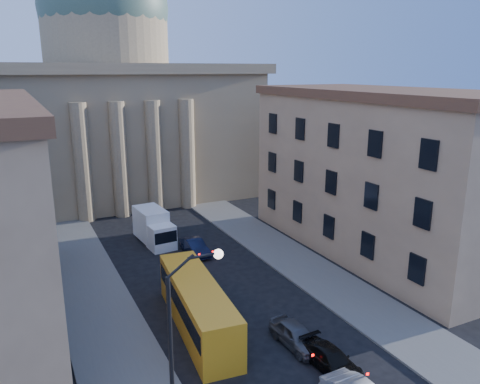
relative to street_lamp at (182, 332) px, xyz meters
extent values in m
cube|color=#5C5954|center=(-1.53, 10.00, -5.21)|extent=(5.00, 60.00, 0.15)
cube|color=#5C5954|center=(15.47, 10.00, -5.21)|extent=(5.00, 60.00, 0.15)
cube|color=#877153|center=(6.97, 48.00, 2.71)|extent=(34.00, 26.00, 16.00)
cube|color=#877153|center=(6.97, 48.00, 11.11)|extent=(35.50, 27.50, 1.20)
cylinder|color=#877153|center=(6.97, 48.00, 14.71)|extent=(16.00, 16.00, 8.00)
sphere|color=#476153|center=(6.97, 48.00, 18.71)|extent=(16.40, 16.40, 16.40)
cube|color=#877153|center=(27.97, 46.00, 0.21)|extent=(13.00, 13.00, 11.00)
cone|color=brown|center=(27.97, 46.00, 7.71)|extent=(26.02, 26.02, 4.00)
cylinder|color=#877153|center=(0.97, 34.80, 1.21)|extent=(1.80, 1.80, 13.00)
cylinder|color=#877153|center=(4.97, 34.80, 1.21)|extent=(1.80, 1.80, 13.00)
cylinder|color=#877153|center=(8.97, 34.80, 1.21)|extent=(1.80, 1.80, 13.00)
cylinder|color=#877153|center=(12.97, 34.80, 1.21)|extent=(1.80, 1.80, 13.00)
cube|color=tan|center=(23.97, 14.00, 1.71)|extent=(11.00, 26.00, 14.00)
cube|color=brown|center=(23.97, 14.00, 9.01)|extent=(11.60, 26.60, 0.80)
cylinder|color=black|center=(-0.53, 0.00, -1.29)|extent=(0.20, 0.20, 8.00)
cylinder|color=black|center=(0.02, 0.00, 3.06)|extent=(1.30, 0.12, 0.96)
cylinder|color=black|center=(1.02, 0.00, 3.36)|extent=(1.30, 0.12, 0.12)
sphere|color=white|center=(1.77, 0.00, 3.31)|extent=(0.44, 0.44, 0.44)
imported|color=black|center=(8.97, 0.90, -4.67)|extent=(1.99, 4.36, 1.24)
imported|color=#46474B|center=(8.48, 3.79, -4.57)|extent=(1.87, 4.25, 1.42)
imported|color=black|center=(8.22, 20.20, -4.59)|extent=(1.64, 4.29, 1.40)
cube|color=orange|center=(3.85, 8.31, -3.72)|extent=(3.61, 11.31, 3.13)
cube|color=black|center=(3.85, 8.31, -3.21)|extent=(3.61, 10.71, 1.11)
cylinder|color=black|center=(2.45, 4.38, -4.78)|extent=(0.40, 1.04, 1.01)
cylinder|color=black|center=(4.46, 4.18, -4.78)|extent=(0.40, 1.04, 1.01)
cylinder|color=black|center=(3.24, 12.43, -4.78)|extent=(0.40, 1.04, 1.01)
cylinder|color=black|center=(5.26, 12.23, -4.78)|extent=(0.40, 1.04, 1.01)
cube|color=white|center=(5.89, 22.87, -4.11)|extent=(2.43, 2.52, 2.34)
cube|color=black|center=(5.99, 21.75, -3.82)|extent=(2.15, 0.30, 1.07)
cube|color=white|center=(5.67, 25.50, -3.58)|extent=(2.68, 4.28, 3.03)
cylinder|color=black|center=(4.95, 22.40, -4.85)|extent=(0.35, 0.90, 0.88)
cylinder|color=black|center=(6.90, 22.56, -4.85)|extent=(0.35, 0.90, 0.88)
cylinder|color=black|center=(4.63, 26.29, -4.85)|extent=(0.35, 0.90, 0.88)
cylinder|color=black|center=(6.57, 26.46, -4.85)|extent=(0.35, 0.90, 0.88)
camera|label=1|loc=(-5.73, -17.30, 11.04)|focal=35.00mm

